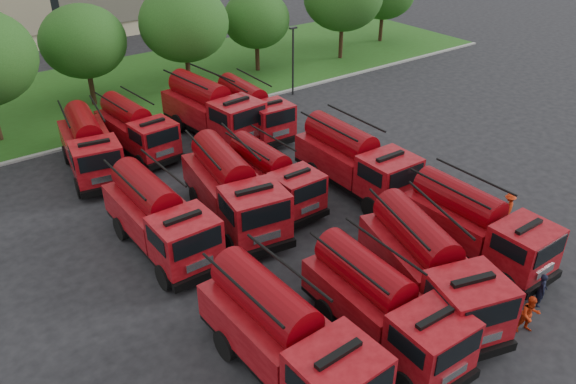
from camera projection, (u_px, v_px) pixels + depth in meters
name	position (u px, v px, depth m)	size (l,w,h in m)	color
ground	(310.00, 260.00, 24.83)	(140.00, 140.00, 0.00)	black
lawn	(98.00, 94.00, 42.87)	(70.00, 16.00, 0.12)	#214A13
curb	(142.00, 128.00, 37.24)	(70.00, 0.30, 0.14)	gray
tree_3	(83.00, 41.00, 38.65)	(5.88, 5.88, 7.19)	#382314
tree_4	(184.00, 23.00, 40.94)	(6.55, 6.55, 8.01)	#382314
tree_5	(256.00, 19.00, 45.68)	(5.46, 5.46, 6.68)	#382314
lamp_post_1	(293.00, 57.00, 41.52)	(0.60, 0.25, 5.11)	black
fire_truck_0	(286.00, 336.00, 18.44)	(2.90, 7.54, 3.40)	black
fire_truck_1	(382.00, 305.00, 19.95)	(2.76, 7.01, 3.15)	black
fire_truck_2	(429.00, 266.00, 21.68)	(4.58, 7.85, 3.39)	black
fire_truck_3	(476.00, 225.00, 24.41)	(2.58, 6.97, 3.17)	black
fire_truck_4	(159.00, 217.00, 24.81)	(2.75, 7.32, 3.32)	black
fire_truck_5	(233.00, 189.00, 26.77)	(3.84, 8.04, 3.51)	black
fire_truck_6	(272.00, 176.00, 28.54)	(2.39, 6.46, 2.94)	black
fire_truck_7	(355.00, 160.00, 29.53)	(2.88, 7.55, 3.41)	black
fire_truck_8	(90.00, 146.00, 31.24)	(3.59, 7.44, 3.25)	black
fire_truck_9	(136.00, 128.00, 33.56)	(2.90, 6.89, 3.06)	black
fire_truck_10	(212.00, 109.00, 35.44)	(3.52, 8.19, 3.63)	black
fire_truck_11	(251.00, 109.00, 36.07)	(2.79, 7.08, 3.18)	black
firefighter_0	(538.00, 304.00, 22.33)	(0.54, 0.40, 1.48)	black
firefighter_1	(525.00, 331.00, 21.05)	(0.78, 0.43, 1.61)	#B92C0E
firefighter_2	(510.00, 274.00, 23.99)	(0.90, 0.51, 1.54)	#B92C0E
firefighter_3	(506.00, 219.00, 27.71)	(0.95, 0.49, 1.47)	#B92C0E
firefighter_4	(341.00, 284.00, 23.44)	(0.78, 0.51, 1.60)	black
firefighter_5	(381.00, 216.00, 27.95)	(1.59, 0.69, 1.71)	#B92C0E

